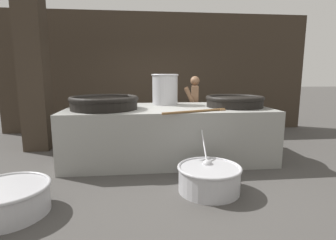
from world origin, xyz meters
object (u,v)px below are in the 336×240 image
at_px(stock_pot, 165,89).
at_px(prep_bowl_meat, 8,198).
at_px(giant_wok_far, 235,101).
at_px(cook, 194,107).
at_px(prep_bowl_vegetables, 209,177).
at_px(giant_wok_near, 104,102).

xyz_separation_m(stock_pot, prep_bowl_meat, (-2.09, -2.44, -1.14)).
height_order(giant_wok_far, stock_pot, stock_pot).
relative_size(cook, prep_bowl_meat, 1.65).
distance_m(cook, prep_bowl_vegetables, 2.92).
relative_size(giant_wok_far, prep_bowl_meat, 1.16).
bearing_deg(prep_bowl_vegetables, giant_wok_far, 59.79).
distance_m(stock_pot, prep_bowl_vegetables, 2.41).
distance_m(cook, prep_bowl_meat, 4.34).
bearing_deg(giant_wok_far, stock_pot, 157.45).
distance_m(giant_wok_near, giant_wok_far, 2.49).
height_order(stock_pot, prep_bowl_meat, stock_pot).
distance_m(giant_wok_near, prep_bowl_meat, 2.21).
relative_size(giant_wok_near, giant_wok_far, 1.10).
bearing_deg(prep_bowl_vegetables, cook, 82.66).
bearing_deg(cook, stock_pot, 52.91).
bearing_deg(prep_bowl_meat, cook, 47.85).
xyz_separation_m(giant_wok_near, prep_bowl_vegetables, (1.59, -1.42, -0.93)).
distance_m(giant_wok_far, prep_bowl_vegetables, 2.00).
bearing_deg(stock_pot, cook, 43.33).
bearing_deg(giant_wok_far, giant_wok_near, -177.40).
bearing_deg(giant_wok_near, prep_bowl_vegetables, -41.79).
bearing_deg(cook, giant_wok_near, 45.15).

